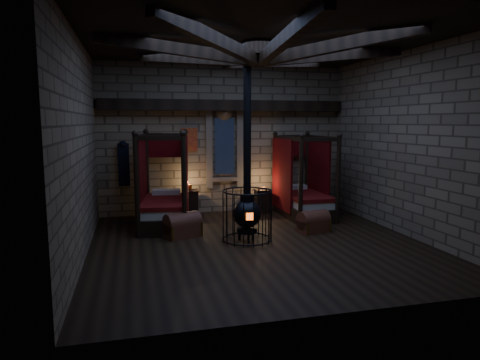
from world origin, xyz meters
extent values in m
cube|color=black|center=(0.00, 0.00, 0.00)|extent=(7.00, 7.00, 0.01)
cube|color=#847054|center=(0.00, 3.50, 2.10)|extent=(7.00, 0.02, 4.20)
cube|color=#847054|center=(0.00, -3.50, 2.10)|extent=(7.00, 0.02, 4.20)
cube|color=#847054|center=(-3.50, 0.00, 2.10)|extent=(0.02, 7.00, 4.20)
cube|color=#847054|center=(3.50, 0.00, 2.10)|extent=(0.02, 7.00, 4.20)
cube|color=black|center=(0.00, 0.00, 4.20)|extent=(7.00, 7.00, 0.01)
cube|color=black|center=(0.00, 3.32, 3.05)|extent=(6.86, 0.35, 0.30)
cylinder|color=black|center=(0.00, 0.00, 4.05)|extent=(0.70, 0.70, 0.25)
cube|color=black|center=(0.00, 3.45, 1.90)|extent=(0.55, 0.04, 1.60)
cube|color=maroon|center=(-1.00, 3.46, 2.10)|extent=(0.45, 0.03, 0.65)
cube|color=black|center=(-2.80, 3.34, 1.45)|extent=(0.30, 0.10, 1.15)
cube|color=black|center=(2.80, 3.34, 1.45)|extent=(0.30, 0.10, 1.15)
cube|color=black|center=(-1.83, 2.08, 0.19)|extent=(1.42, 2.30, 0.38)
cube|color=beige|center=(-1.83, 2.08, 0.48)|extent=(1.27, 2.12, 0.23)
cube|color=maroon|center=(-1.83, 2.08, 0.63)|extent=(1.34, 2.17, 0.10)
cube|color=beige|center=(-1.72, 2.86, 0.73)|extent=(0.77, 0.46, 0.15)
cube|color=#620809|center=(-1.68, 3.14, 1.93)|extent=(1.14, 0.21, 0.57)
cylinder|color=black|center=(-2.49, 1.12, 1.15)|extent=(0.11, 0.11, 2.29)
cylinder|color=black|center=(-2.20, 3.18, 1.15)|extent=(0.11, 0.11, 2.29)
cylinder|color=black|center=(-1.46, 0.97, 1.15)|extent=(0.11, 0.11, 2.29)
cylinder|color=black|center=(-1.17, 3.03, 1.15)|extent=(0.11, 0.11, 2.29)
cube|color=#620809|center=(-2.33, 2.46, 1.20)|extent=(0.28, 1.56, 2.03)
cube|color=#620809|center=(-1.24, 2.31, 1.20)|extent=(0.28, 1.56, 2.03)
cube|color=black|center=(1.96, 2.25, 0.18)|extent=(1.09, 2.09, 0.36)
cube|color=beige|center=(1.96, 2.25, 0.46)|extent=(0.97, 1.93, 0.22)
cube|color=maroon|center=(1.96, 2.25, 0.60)|extent=(1.03, 1.97, 0.10)
cube|color=beige|center=(1.96, 3.01, 0.70)|extent=(0.70, 0.35, 0.14)
cube|color=#620809|center=(1.96, 3.28, 1.86)|extent=(1.11, 0.05, 0.55)
cylinder|color=black|center=(1.46, 1.24, 1.11)|extent=(0.11, 0.11, 2.21)
cylinder|color=black|center=(1.46, 3.25, 1.11)|extent=(0.11, 0.11, 2.21)
cylinder|color=black|center=(2.46, 1.24, 1.11)|extent=(0.11, 0.11, 2.21)
cylinder|color=black|center=(2.47, 3.25, 1.11)|extent=(0.11, 0.11, 2.21)
cube|color=#620809|center=(1.43, 2.55, 1.16)|extent=(0.06, 1.51, 1.96)
cube|color=#620809|center=(2.50, 2.55, 1.16)|extent=(0.06, 1.51, 1.96)
cube|color=brown|center=(-1.51, 0.96, 0.16)|extent=(0.91, 0.73, 0.33)
cylinder|color=brown|center=(-1.51, 0.96, 0.33)|extent=(0.91, 0.73, 0.48)
cube|color=olive|center=(-1.85, 0.83, 0.16)|extent=(0.22, 0.48, 0.35)
cube|color=olive|center=(-1.17, 1.09, 0.16)|extent=(0.22, 0.48, 0.35)
cube|color=brown|center=(1.55, 0.64, 0.15)|extent=(0.80, 0.60, 0.30)
cylinder|color=brown|center=(1.55, 0.64, 0.30)|extent=(0.80, 0.60, 0.44)
cube|color=olive|center=(1.23, 0.56, 0.15)|extent=(0.15, 0.45, 0.31)
cube|color=olive|center=(1.87, 0.72, 0.15)|extent=(0.15, 0.45, 0.31)
cube|color=black|center=(-1.05, 3.07, 0.35)|extent=(0.45, 0.43, 0.69)
cube|color=black|center=(-1.05, 3.07, 0.71)|extent=(0.49, 0.47, 0.04)
cylinder|color=olive|center=(-1.05, 3.07, 0.81)|extent=(0.10, 0.10, 0.16)
cube|color=black|center=(1.00, 3.01, 0.32)|extent=(0.39, 0.37, 0.64)
cube|color=black|center=(1.00, 3.01, 0.66)|extent=(0.43, 0.41, 0.04)
cube|color=brown|center=(1.00, 3.01, 0.72)|extent=(0.17, 0.12, 0.05)
cylinder|color=black|center=(-0.18, 0.29, 0.24)|extent=(0.44, 0.44, 0.11)
sphere|color=black|center=(-0.18, 0.29, 0.61)|extent=(0.62, 0.62, 0.62)
cylinder|color=black|center=(-0.18, 0.29, 0.94)|extent=(0.31, 0.31, 0.16)
cube|color=#FF5914|center=(-0.20, -0.01, 0.61)|extent=(0.16, 0.03, 0.16)
cylinder|color=black|center=(-0.18, 0.29, 2.52)|extent=(0.17, 0.17, 3.05)
torus|color=black|center=(-0.18, 0.29, 0.04)|extent=(1.10, 1.10, 0.03)
torus|color=black|center=(-0.18, 0.29, 1.11)|extent=(1.10, 1.10, 0.03)
camera|label=1|loc=(-2.55, -8.53, 2.60)|focal=32.00mm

